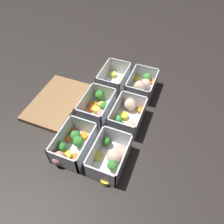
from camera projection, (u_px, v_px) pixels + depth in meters
name	position (u px, v px, depth m)	size (l,w,h in m)	color
ground_plane	(112.00, 116.00, 0.87)	(4.00, 4.00, 0.00)	#282321
container_near_left	(113.00, 156.00, 0.72)	(0.17, 0.13, 0.08)	silver
container_near_center	(128.00, 116.00, 0.83)	(0.17, 0.11, 0.08)	silver
container_near_right	(142.00, 85.00, 0.95)	(0.17, 0.11, 0.08)	silver
container_far_left	(72.00, 146.00, 0.74)	(0.18, 0.11, 0.08)	silver
container_far_center	(98.00, 107.00, 0.87)	(0.16, 0.11, 0.08)	silver
container_far_right	(114.00, 82.00, 0.97)	(0.17, 0.12, 0.08)	silver
cutting_board	(57.00, 101.00, 0.91)	(0.28, 0.18, 0.02)	olive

